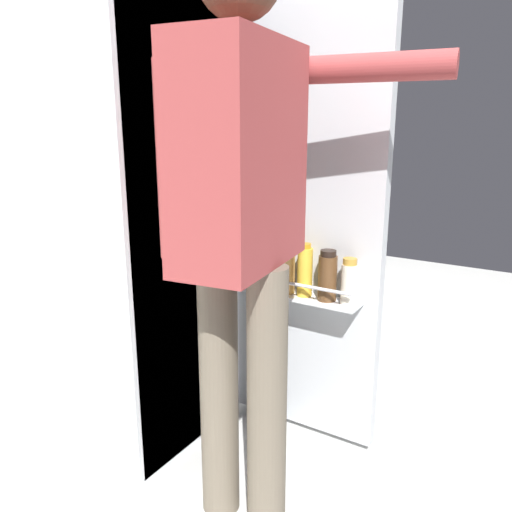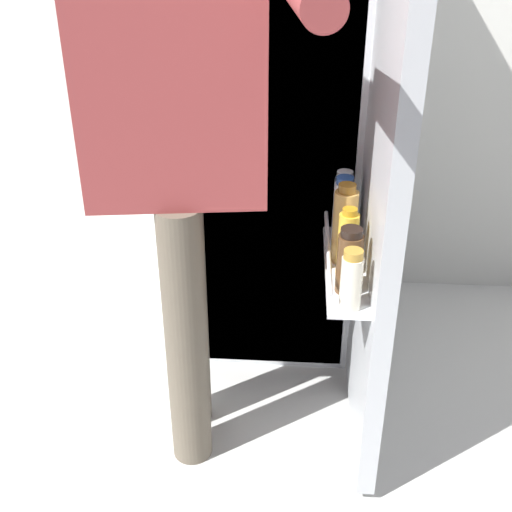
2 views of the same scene
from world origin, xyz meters
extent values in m
plane|color=silver|center=(0.00, 0.00, 0.00)|extent=(6.55, 6.55, 0.00)
cube|color=silver|center=(0.00, 0.93, 1.27)|extent=(4.40, 0.10, 2.55)
cube|color=silver|center=(0.00, 0.56, 0.87)|extent=(0.61, 0.63, 1.74)
cube|color=white|center=(0.00, 0.25, 0.87)|extent=(0.57, 0.01, 1.70)
cube|color=white|center=(0.00, 0.30, 0.92)|extent=(0.53, 0.09, 0.01)
cube|color=silver|center=(0.33, -0.05, 0.86)|extent=(0.05, 0.60, 1.66)
cube|color=white|center=(0.25, -0.05, 0.60)|extent=(0.11, 0.49, 0.01)
cylinder|color=silver|center=(0.20, -0.05, 0.66)|extent=(0.01, 0.47, 0.01)
cylinder|color=white|center=(0.24, 0.11, 0.70)|extent=(0.06, 0.06, 0.19)
cylinder|color=#335BB2|center=(0.24, 0.11, 0.80)|extent=(0.05, 0.05, 0.02)
cylinder|color=brown|center=(0.25, -0.18, 0.69)|extent=(0.07, 0.07, 0.16)
cylinder|color=black|center=(0.25, -0.18, 0.78)|extent=(0.06, 0.06, 0.02)
cylinder|color=gold|center=(0.25, -0.09, 0.70)|extent=(0.06, 0.06, 0.18)
cylinder|color=#BC8419|center=(0.25, -0.09, 0.80)|extent=(0.04, 0.04, 0.02)
cylinder|color=tan|center=(0.24, -0.01, 0.71)|extent=(0.07, 0.07, 0.21)
cylinder|color=#996623|center=(0.24, -0.01, 0.83)|extent=(0.05, 0.05, 0.02)
cylinder|color=#EDE5CC|center=(0.25, -0.26, 0.68)|extent=(0.06, 0.06, 0.14)
cylinder|color=#B78933|center=(0.25, -0.26, 0.76)|extent=(0.05, 0.05, 0.02)
cylinder|color=#333842|center=(0.24, 0.16, 0.70)|extent=(0.06, 0.06, 0.18)
cylinder|color=silver|center=(0.24, 0.16, 0.80)|extent=(0.05, 0.05, 0.02)
cylinder|color=#665B4C|center=(-0.22, -0.03, 0.42)|extent=(0.12, 0.12, 0.84)
cylinder|color=#665B4C|center=(-0.19, -0.19, 0.42)|extent=(0.12, 0.12, 0.84)
cube|color=#9E3D3D|center=(-0.21, -0.11, 1.14)|extent=(0.47, 0.28, 0.60)
cylinder|color=#9E3D3D|center=(-0.24, 0.11, 1.12)|extent=(0.08, 0.08, 0.56)
cylinder|color=#9E3D3D|center=(0.10, -0.30, 1.38)|extent=(0.15, 0.57, 0.08)
camera|label=1|loc=(-1.35, -0.88, 1.22)|focal=35.60mm
camera|label=2|loc=(0.11, -1.66, 1.54)|focal=45.82mm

